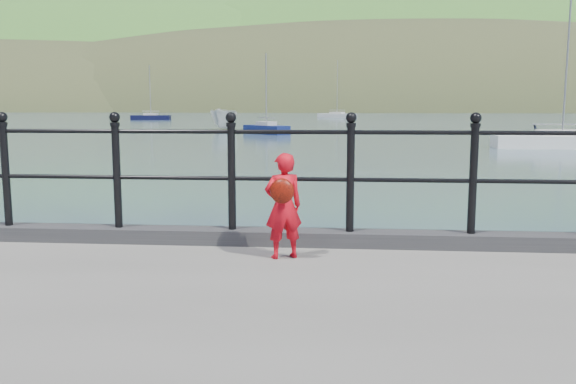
# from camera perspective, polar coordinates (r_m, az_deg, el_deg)

# --- Properties ---
(ground) EXTENTS (600.00, 600.00, 0.00)m
(ground) POSITION_cam_1_polar(r_m,az_deg,el_deg) (6.69, 0.34, -13.00)
(ground) COLOR #2D4251
(ground) RESTS_ON ground
(kerb) EXTENTS (60.00, 0.30, 0.15)m
(kerb) POSITION_cam_1_polar(r_m,az_deg,el_deg) (6.24, 0.24, -4.26)
(kerb) COLOR #28282B
(kerb) RESTS_ON quay
(railing) EXTENTS (18.11, 0.11, 1.20)m
(railing) POSITION_cam_1_polar(r_m,az_deg,el_deg) (6.12, 0.24, 2.60)
(railing) COLOR black
(railing) RESTS_ON kerb
(far_shore) EXTENTS (830.00, 200.00, 156.00)m
(far_shore) POSITION_cam_1_polar(r_m,az_deg,el_deg) (249.78, 13.63, 2.32)
(far_shore) COLOR #333A21
(far_shore) RESTS_ON ground
(child) EXTENTS (0.42, 0.36, 0.98)m
(child) POSITION_cam_1_polar(r_m,az_deg,el_deg) (5.62, -0.44, -1.22)
(child) COLOR red
(child) RESTS_ON quay
(launch_white) EXTENTS (2.36, 5.21, 1.95)m
(launch_white) POSITION_cam_1_polar(r_m,az_deg,el_deg) (56.94, -5.95, 6.79)
(launch_white) COLOR silver
(launch_white) RESTS_ON ground
(launch_navy) EXTENTS (2.82, 2.55, 1.29)m
(launch_navy) POSITION_cam_1_polar(r_m,az_deg,el_deg) (36.94, 22.27, 4.91)
(launch_navy) COLOR black
(launch_navy) RESTS_ON ground
(sailboat_near) EXTENTS (7.24, 2.17, 9.75)m
(sailboat_near) POSITION_cam_1_polar(r_m,az_deg,el_deg) (36.48, 24.24, 4.28)
(sailboat_near) COLOR white
(sailboat_near) RESTS_ON ground
(sailboat_port) EXTENTS (4.06, 4.02, 6.53)m
(sailboat_port) POSITION_cam_1_polar(r_m,az_deg,el_deg) (48.67, -2.04, 5.83)
(sailboat_port) COLOR navy
(sailboat_port) RESTS_ON ground
(sailboat_left) EXTENTS (5.81, 2.29, 8.11)m
(sailboat_left) POSITION_cam_1_polar(r_m,az_deg,el_deg) (92.39, -12.70, 6.80)
(sailboat_left) COLOR black
(sailboat_left) RESTS_ON ground
(sailboat_deep) EXTENTS (6.79, 4.93, 9.76)m
(sailboat_deep) POSITION_cam_1_polar(r_m,az_deg,el_deg) (104.87, 4.60, 7.13)
(sailboat_deep) COLOR silver
(sailboat_deep) RESTS_ON ground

